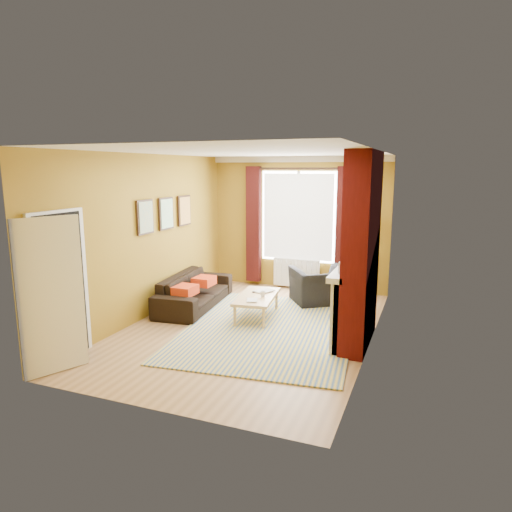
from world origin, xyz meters
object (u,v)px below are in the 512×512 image
sofa (195,291)px  coffee_table (257,298)px  floor_lamp (371,232)px  wicker_stool (327,286)px  armchair (321,286)px

sofa → coffee_table: 1.35m
sofa → coffee_table: bearing=-104.7°
sofa → floor_lamp: floor_lamp is taller
coffee_table → wicker_stool: wicker_stool is taller
sofa → coffee_table: sofa is taller
floor_lamp → wicker_stool: bearing=-176.0°
wicker_stool → floor_lamp: (0.81, 0.06, 1.13)m
sofa → wicker_stool: (2.16, 1.61, -0.10)m
floor_lamp → sofa: bearing=-150.6°
coffee_table → floor_lamp: 2.68m
armchair → sofa: bearing=-8.1°
sofa → coffee_table: size_ratio=1.63×
armchair → coffee_table: armchair is taller
sofa → armchair: (2.15, 1.06, 0.04)m
wicker_stool → armchair: bearing=-91.1°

